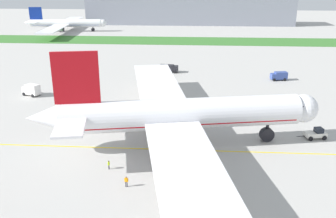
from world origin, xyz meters
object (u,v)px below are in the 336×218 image
object	(u,v)px
ground_crew_wingwalker_starboard	(126,181)
service_truck_baggage_loader	(279,76)
service_truck_catering_van	(31,90)
parked_airliner_far_left	(65,23)
ground_crew_marshaller_front	(220,204)
airliner_foreground	(178,115)
pushback_tug	(316,134)
service_truck_fuel_bowser	(169,68)
ground_crew_wingwalker_port	(109,164)

from	to	relation	value
ground_crew_wingwalker_starboard	service_truck_baggage_loader	world-z (taller)	service_truck_baggage_loader
service_truck_catering_van	parked_airliner_far_left	bearing A→B (deg)	104.47
ground_crew_marshaller_front	service_truck_baggage_loader	world-z (taller)	service_truck_baggage_loader
service_truck_baggage_loader	service_truck_catering_van	xyz separation A→B (m)	(-69.71, -20.22, 0.22)
service_truck_baggage_loader	parked_airliner_far_left	bearing A→B (deg)	135.26
airliner_foreground	service_truck_baggage_loader	world-z (taller)	airliner_foreground
ground_crew_marshaller_front	parked_airliner_far_left	bearing A→B (deg)	114.84
ground_crew_marshaller_front	parked_airliner_far_left	distance (m)	186.27
pushback_tug	service_truck_baggage_loader	distance (m)	43.64
ground_crew_marshaller_front	ground_crew_wingwalker_starboard	size ratio (longest dim) A/B	0.97
airliner_foreground	ground_crew_wingwalker_starboard	xyz separation A→B (m)	(-7.19, -15.05, -5.22)
ground_crew_wingwalker_starboard	ground_crew_marshaller_front	bearing A→B (deg)	-20.82
parked_airliner_far_left	service_truck_catering_van	bearing A→B (deg)	-75.53
pushback_tug	parked_airliner_far_left	distance (m)	174.11
service_truck_fuel_bowser	parked_airliner_far_left	xyz separation A→B (m)	(-66.17, 92.00, 3.24)
parked_airliner_far_left	service_truck_fuel_bowser	bearing A→B (deg)	-54.28
airliner_foreground	ground_crew_wingwalker_port	size ratio (longest dim) A/B	54.71
airliner_foreground	ground_crew_wingwalker_port	xyz separation A→B (m)	(-11.06, -9.79, -5.34)
airliner_foreground	service_truck_catering_van	world-z (taller)	airliner_foreground
ground_crew_marshaller_front	service_truck_fuel_bowser	bearing A→B (deg)	98.91
service_truck_fuel_bowser	pushback_tug	bearing A→B (deg)	-57.61
parked_airliner_far_left	service_truck_baggage_loader	bearing A→B (deg)	-44.74
ground_crew_wingwalker_starboard	service_truck_catering_van	xyz separation A→B (m)	(-33.37, 43.74, 0.59)
service_truck_fuel_bowser	ground_crew_marshaller_front	bearing A→B (deg)	-81.09
ground_crew_marshaller_front	service_truck_catering_van	bearing A→B (deg)	133.96
ground_crew_wingwalker_starboard	airliner_foreground	bearing A→B (deg)	64.48
service_truck_catering_van	service_truck_baggage_loader	bearing A→B (deg)	16.17
airliner_foreground	ground_crew_marshaller_front	bearing A→B (deg)	-71.69
airliner_foreground	ground_crew_wingwalker_starboard	distance (m)	17.47
airliner_foreground	parked_airliner_far_left	size ratio (longest dim) A/B	1.12
ground_crew_wingwalker_starboard	service_truck_catering_van	bearing A→B (deg)	127.34
airliner_foreground	service_truck_catering_van	distance (m)	49.89
airliner_foreground	ground_crew_wingwalker_port	distance (m)	15.70
pushback_tug	service_truck_catering_van	size ratio (longest dim) A/B	1.12
service_truck_baggage_loader	parked_airliner_far_left	world-z (taller)	parked_airliner_far_left
pushback_tug	parked_airliner_far_left	xyz separation A→B (m)	(-98.75, 143.35, 3.67)
pushback_tug	ground_crew_wingwalker_port	bearing A→B (deg)	-158.47
service_truck_catering_van	airliner_foreground	bearing A→B (deg)	-35.28
pushback_tug	service_truck_fuel_bowser	bearing A→B (deg)	122.39
ground_crew_wingwalker_starboard	parked_airliner_far_left	distance (m)	175.93
airliner_foreground	ground_crew_wingwalker_port	world-z (taller)	airliner_foreground
ground_crew_marshaller_front	ground_crew_wingwalker_starboard	xyz separation A→B (m)	(-13.91, 5.29, 0.04)
airliner_foreground	service_truck_fuel_bowser	xyz separation A→B (m)	(-5.34, 56.66, -4.87)
ground_crew_wingwalker_starboard	parked_airliner_far_left	size ratio (longest dim) A/B	0.02
service_truck_catering_van	parked_airliner_far_left	world-z (taller)	parked_airliner_far_left
service_truck_baggage_loader	service_truck_fuel_bowser	xyz separation A→B (m)	(-34.50, 7.75, -0.02)
service_truck_catering_van	pushback_tug	bearing A→B (deg)	-19.03
airliner_foreground	ground_crew_marshaller_front	world-z (taller)	airliner_foreground
parked_airliner_far_left	ground_crew_marshaller_front	bearing A→B (deg)	-65.16
service_truck_baggage_loader	ground_crew_marshaller_front	bearing A→B (deg)	-107.94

